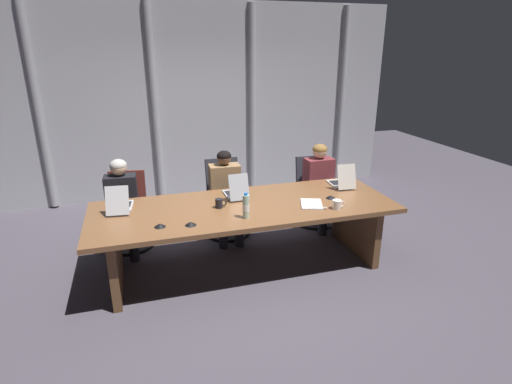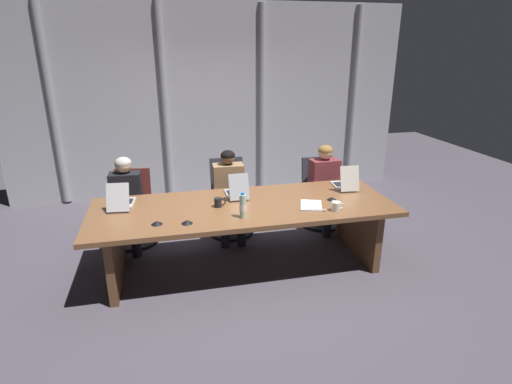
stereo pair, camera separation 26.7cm
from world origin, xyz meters
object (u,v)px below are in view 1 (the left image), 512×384
at_px(laptop_center, 341,181).
at_px(coffee_mug_far, 219,203).
at_px(person_center, 321,181).
at_px(spiral_notepad, 312,204).
at_px(laptop_left_mid, 236,192).
at_px(office_chair_left_mid, 226,207).
at_px(water_bottle_primary, 246,207).
at_px(coffee_mug_near, 337,204).
at_px(conference_mic_right_side, 331,197).
at_px(office_chair_center, 314,198).
at_px(person_left_mid, 226,191).
at_px(conference_mic_left_side, 160,225).
at_px(laptop_left_end, 120,204).
at_px(person_left_end, 122,201).
at_px(office_chair_left_end, 129,219).
at_px(conference_mic_middle, 191,224).

bearing_deg(laptop_center, coffee_mug_far, 103.87).
xyz_separation_m(person_center, spiral_notepad, (-0.59, -0.98, 0.10)).
xyz_separation_m(laptop_left_mid, office_chair_left_mid, (0.03, 0.67, -0.44)).
distance_m(water_bottle_primary, spiral_notepad, 0.79).
distance_m(coffee_mug_near, conference_mic_right_side, 0.31).
xyz_separation_m(office_chair_center, spiral_notepad, (-0.57, -1.14, 0.41)).
xyz_separation_m(office_chair_left_mid, office_chair_center, (1.26, -0.01, -0.02)).
height_order(laptop_left_mid, coffee_mug_far, laptop_left_mid).
distance_m(person_left_mid, conference_mic_right_side, 1.33).
xyz_separation_m(coffee_mug_far, conference_mic_left_side, (-0.64, -0.31, -0.03)).
height_order(coffee_mug_near, conference_mic_left_side, coffee_mug_near).
distance_m(office_chair_left_mid, coffee_mug_far, 1.07).
height_order(laptop_left_end, person_left_end, person_left_end).
distance_m(person_center, conference_mic_right_side, 0.92).
height_order(office_chair_left_mid, office_chair_center, office_chair_left_mid).
bearing_deg(coffee_mug_far, laptop_left_end, 166.06).
bearing_deg(office_chair_center, office_chair_left_end, -89.01).
height_order(laptop_left_mid, conference_mic_left_side, laptop_left_mid).
distance_m(laptop_center, person_left_end, 2.62).
height_order(coffee_mug_near, conference_mic_right_side, coffee_mug_near).
bearing_deg(coffee_mug_far, spiral_notepad, -12.16).
xyz_separation_m(office_chair_left_end, conference_mic_middle, (0.60, -1.29, 0.42)).
bearing_deg(person_left_mid, conference_mic_right_side, 51.95).
bearing_deg(coffee_mug_near, conference_mic_middle, 179.04).
bearing_deg(conference_mic_middle, office_chair_left_mid, 64.18).
relative_size(laptop_center, office_chair_left_end, 0.47).
xyz_separation_m(laptop_center, office_chair_left_mid, (-1.29, 0.67, -0.44)).
relative_size(office_chair_left_mid, person_left_mid, 0.86).
distance_m(laptop_left_end, spiral_notepad, 2.01).
bearing_deg(water_bottle_primary, office_chair_left_mid, 86.54).
distance_m(coffee_mug_far, conference_mic_middle, 0.51).
xyz_separation_m(coffee_mug_near, conference_mic_right_side, (0.08, 0.30, -0.03)).
xyz_separation_m(office_chair_left_mid, person_left_end, (-1.28, -0.17, 0.28)).
distance_m(office_chair_left_mid, person_center, 1.32).
xyz_separation_m(laptop_left_mid, laptop_center, (1.32, -0.01, 0.00)).
relative_size(person_left_mid, person_center, 1.00).
xyz_separation_m(laptop_left_mid, conference_mic_middle, (-0.60, -0.63, -0.04)).
bearing_deg(water_bottle_primary, person_left_mid, 87.50).
bearing_deg(office_chair_left_mid, coffee_mug_far, -18.23).
distance_m(office_chair_left_end, conference_mic_middle, 1.49).
bearing_deg(coffee_mug_near, laptop_left_mid, 144.50).
height_order(person_left_end, conference_mic_right_side, person_left_end).
height_order(conference_mic_left_side, conference_mic_right_side, same).
bearing_deg(spiral_notepad, office_chair_center, 83.25).
xyz_separation_m(laptop_left_mid, person_left_end, (-1.25, 0.50, -0.16)).
bearing_deg(office_chair_center, water_bottle_primary, -45.46).
relative_size(person_left_mid, water_bottle_primary, 4.31).
relative_size(person_center, spiral_notepad, 3.11).
distance_m(laptop_left_mid, conference_mic_left_side, 1.06).
xyz_separation_m(laptop_center, office_chair_center, (-0.03, 0.67, -0.46)).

